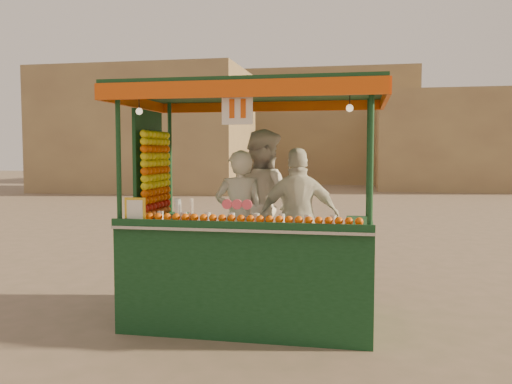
% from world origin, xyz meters
% --- Properties ---
extents(ground, '(90.00, 90.00, 0.00)m').
position_xyz_m(ground, '(0.00, 0.00, 0.00)').
color(ground, brown).
rests_on(ground, ground).
extents(building_left, '(10.00, 6.00, 6.00)m').
position_xyz_m(building_left, '(-9.00, 20.00, 3.00)').
color(building_left, '#A0885B').
rests_on(building_left, ground).
extents(building_right, '(9.00, 6.00, 5.00)m').
position_xyz_m(building_right, '(7.00, 24.00, 2.50)').
color(building_right, '#A0885B').
rests_on(building_right, ground).
extents(building_center, '(14.00, 7.00, 7.00)m').
position_xyz_m(building_center, '(-2.00, 30.00, 3.50)').
color(building_center, '#A0885B').
rests_on(building_center, ground).
extents(juice_cart, '(2.94, 1.90, 2.67)m').
position_xyz_m(juice_cart, '(0.39, 0.00, 0.86)').
color(juice_cart, '#0E3516').
rests_on(juice_cart, ground).
extents(vendor_left, '(0.67, 0.51, 1.65)m').
position_xyz_m(vendor_left, '(0.23, 0.42, 1.13)').
color(vendor_left, white).
rests_on(vendor_left, ground).
extents(vendor_middle, '(1.17, 1.16, 1.91)m').
position_xyz_m(vendor_middle, '(0.46, 0.75, 1.26)').
color(vendor_middle, white).
rests_on(vendor_middle, ground).
extents(vendor_right, '(1.05, 0.62, 1.68)m').
position_xyz_m(vendor_right, '(0.95, 0.44, 1.15)').
color(vendor_right, silver).
rests_on(vendor_right, ground).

